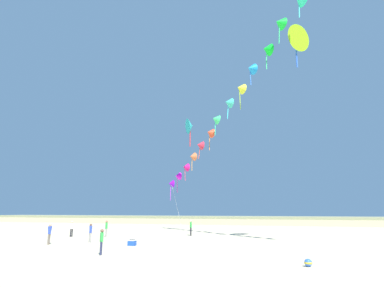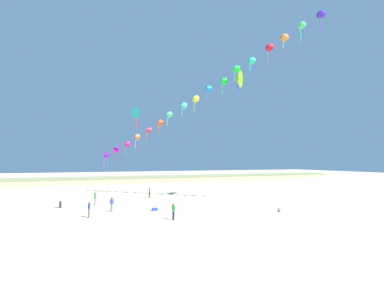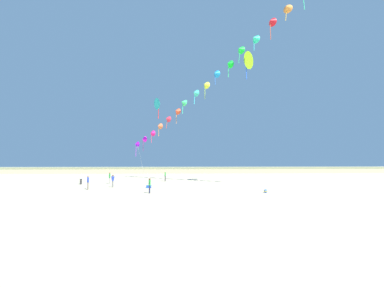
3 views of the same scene
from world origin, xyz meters
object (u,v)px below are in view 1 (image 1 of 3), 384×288
Objects in this scene: person_near_left at (91,232)px; person_near_right at (106,227)px; person_far_center at (72,228)px; large_kite_mid_trail at (190,126)px; person_mid_center at (102,240)px; person_far_left at (49,232)px; person_far_right at (191,227)px; beach_cooler at (132,243)px; large_kite_low_lead at (295,40)px; beach_ball at (308,263)px.

person_near_right is at bearing 108.59° from person_near_left.
large_kite_mid_trail is (9.84, 9.12, 12.48)m from person_far_center.
person_mid_center is 0.95× the size of person_far_left.
person_near_left is 10.97m from person_far_right.
beach_cooler is at bearing -28.48° from person_far_center.
person_near_left is 1.02× the size of person_mid_center.
person_far_center is 0.39× the size of large_kite_low_lead.
person_far_left is 14.04m from person_far_right.
person_far_right is (5.91, 9.24, 0.04)m from person_near_left.
person_far_left is at bearing -125.27° from person_far_right.
beach_cooler is at bearing 97.03° from person_mid_center.
person_far_center is at bearing -171.84° from person_near_right.
person_mid_center is at bearing -49.68° from person_near_left.
person_far_left is 19.33m from beach_ball.
person_near_right is 1.03× the size of person_far_left.
person_near_right reaches higher than beach_cooler.
person_near_left is 0.99× the size of person_far_center.
person_mid_center is at bearing 178.25° from beach_ball.
large_kite_mid_trail is 19.55m from beach_cooler.
person_near_right is 2.83× the size of beach_cooler.
person_near_left is 4.60m from beach_cooler.
large_kite_mid_trail is at bearing 71.70° from person_near_left.
person_far_right is at bearing 54.73° from person_far_left.
person_far_left is 26.28m from large_kite_low_lead.
person_far_right is 21.06m from large_kite_low_lead.
person_far_right is (7.56, 4.34, -0.01)m from person_near_right.
person_far_center reaches higher than person_near_left.
person_far_left is (-0.55, -7.12, -0.03)m from person_near_right.
beach_cooler is at bearing -98.17° from person_far_right.
beach_ball is (12.23, -5.35, -0.03)m from beach_cooler.
large_kite_low_lead reaches higher than person_mid_center.
person_far_left is at bearing -64.22° from person_far_center.
large_kite_low_lead is at bearing -38.25° from large_kite_mid_trail.
person_far_center is (-3.18, 6.59, -0.02)m from person_far_left.
beach_ball is at bearing -12.24° from person_far_left.
large_kite_mid_trail is at bearing 121.68° from beach_ball.
person_far_center is (-11.29, -4.88, -0.04)m from person_far_right.
person_far_center is at bearing 177.01° from large_kite_low_lead.
person_far_center is 18.32m from large_kite_mid_trail.
person_far_right is at bearing 57.37° from person_near_left.
beach_cooler reaches higher than beach_ball.
person_far_left reaches higher than beach_ball.
person_near_right is 4.51× the size of beach_ball.
person_near_left is 3.13m from person_far_left.
large_kite_low_lead is at bearing 84.79° from beach_ball.
person_far_center is 11.20m from beach_cooler.
person_near_left is at bearing -122.63° from person_far_right.
person_far_right is at bearing 29.88° from person_near_right.
beach_cooler is at bearing -12.34° from person_near_left.
person_far_center is 0.41× the size of large_kite_mid_trail.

